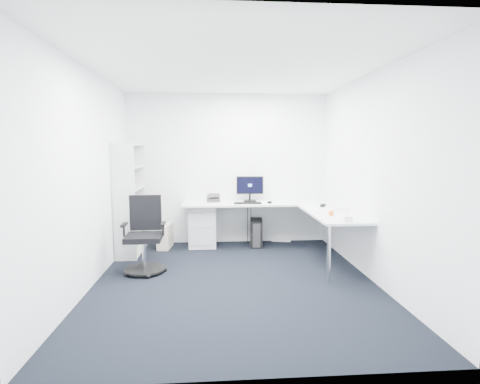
{
  "coord_description": "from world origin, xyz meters",
  "views": [
    {
      "loc": [
        -0.28,
        -4.71,
        1.72
      ],
      "look_at": [
        0.15,
        1.05,
        1.05
      ],
      "focal_mm": 28.0,
      "sensor_mm": 36.0,
      "label": 1
    }
  ],
  "objects": [
    {
      "name": "bookshelf",
      "position": [
        -1.62,
        1.45,
        0.9
      ],
      "size": [
        0.35,
        0.9,
        1.8
      ],
      "primitive_type": null,
      "color": "silver",
      "rests_on": "ground"
    },
    {
      "name": "task_chair",
      "position": [
        -1.23,
        0.44,
        0.53
      ],
      "size": [
        0.61,
        0.61,
        1.06
      ],
      "primitive_type": null,
      "rotation": [
        0.0,
        0.0,
        0.03
      ],
      "color": "black",
      "rests_on": "ground"
    },
    {
      "name": "l_desk",
      "position": [
        0.55,
        1.4,
        0.39
      ],
      "size": [
        2.69,
        1.51,
        0.79
      ],
      "primitive_type": null,
      "color": "silver",
      "rests_on": "ground"
    },
    {
      "name": "mouse",
      "position": [
        0.71,
        1.61,
        0.8
      ],
      "size": [
        0.09,
        0.12,
        0.03
      ],
      "primitive_type": "cube",
      "rotation": [
        0.0,
        0.0,
        -0.35
      ],
      "color": "black",
      "rests_on": "l_desk"
    },
    {
      "name": "ceiling",
      "position": [
        0.0,
        0.0,
        2.7
      ],
      "size": [
        4.2,
        4.2,
        0.0
      ],
      "primitive_type": "plane",
      "color": "white"
    },
    {
      "name": "orange_fruit",
      "position": [
        1.37,
        0.34,
        0.82
      ],
      "size": [
        0.08,
        0.08,
        0.08
      ],
      "primitive_type": "sphere",
      "color": "orange",
      "rests_on": "l_desk"
    },
    {
      "name": "wall_front",
      "position": [
        0.0,
        -2.1,
        1.35
      ],
      "size": [
        3.6,
        0.02,
        2.7
      ],
      "primitive_type": "cube",
      "color": "white",
      "rests_on": "ground"
    },
    {
      "name": "drawer_pedestal",
      "position": [
        -0.46,
        1.86,
        0.36
      ],
      "size": [
        0.47,
        0.58,
        0.72
      ],
      "primitive_type": "cube",
      "color": "silver",
      "rests_on": "ground"
    },
    {
      "name": "tissue_box",
      "position": [
        1.45,
        -0.04,
        0.82
      ],
      "size": [
        0.11,
        0.21,
        0.07
      ],
      "primitive_type": "cube",
      "rotation": [
        0.0,
        0.0,
        -0.01
      ],
      "color": "white",
      "rests_on": "l_desk"
    },
    {
      "name": "ground",
      "position": [
        0.0,
        0.0,
        0.0
      ],
      "size": [
        4.2,
        4.2,
        0.0
      ],
      "primitive_type": "plane",
      "color": "black"
    },
    {
      "name": "headphones",
      "position": [
        1.52,
        1.21,
        0.81
      ],
      "size": [
        0.19,
        0.23,
        0.05
      ],
      "primitive_type": null,
      "rotation": [
        0.0,
        0.0,
        -0.4
      ],
      "color": "black",
      "rests_on": "l_desk"
    },
    {
      "name": "desk_phone",
      "position": [
        -0.26,
        1.88,
        0.86
      ],
      "size": [
        0.24,
        0.24,
        0.14
      ],
      "primitive_type": null,
      "rotation": [
        0.0,
        0.0,
        0.17
      ],
      "color": "#28282A",
      "rests_on": "l_desk"
    },
    {
      "name": "wall_left",
      "position": [
        -1.8,
        0.0,
        1.35
      ],
      "size": [
        0.02,
        4.2,
        2.7
      ],
      "primitive_type": "cube",
      "color": "white",
      "rests_on": "ground"
    },
    {
      "name": "wall_back",
      "position": [
        0.0,
        2.1,
        1.35
      ],
      "size": [
        3.6,
        0.02,
        2.7
      ],
      "primitive_type": "cube",
      "color": "white",
      "rests_on": "ground"
    },
    {
      "name": "laptop",
      "position": [
        1.68,
        0.83,
        0.91
      ],
      "size": [
        0.41,
        0.4,
        0.25
      ],
      "primitive_type": null,
      "rotation": [
        0.0,
        0.0,
        -0.21
      ],
      "color": "silver",
      "rests_on": "l_desk"
    },
    {
      "name": "monitor",
      "position": [
        0.39,
        1.88,
        1.02
      ],
      "size": [
        0.48,
        0.17,
        0.46
      ],
      "primitive_type": null,
      "rotation": [
        0.0,
        0.0,
        -0.03
      ],
      "color": "black",
      "rests_on": "l_desk"
    },
    {
      "name": "black_keyboard",
      "position": [
        0.32,
        1.59,
        0.8
      ],
      "size": [
        0.47,
        0.18,
        0.02
      ],
      "primitive_type": "cube",
      "rotation": [
        0.0,
        0.0,
        -0.04
      ],
      "color": "black",
      "rests_on": "l_desk"
    },
    {
      "name": "black_pc_tower",
      "position": [
        0.49,
        1.79,
        0.23
      ],
      "size": [
        0.26,
        0.5,
        0.47
      ],
      "primitive_type": "cube",
      "rotation": [
        0.0,
        0.0,
        -0.11
      ],
      "color": "black",
      "rests_on": "ground"
    },
    {
      "name": "beige_pc_tower",
      "position": [
        -1.11,
        1.74,
        0.21
      ],
      "size": [
        0.25,
        0.46,
        0.42
      ],
      "primitive_type": "cube",
      "rotation": [
        0.0,
        0.0,
        -0.11
      ],
      "color": "beige",
      "rests_on": "ground"
    },
    {
      "name": "power_strip",
      "position": [
        0.99,
        2.03,
        0.02
      ],
      "size": [
        0.36,
        0.12,
        0.04
      ],
      "primitive_type": "cube",
      "rotation": [
        0.0,
        0.0,
        -0.18
      ],
      "color": "white",
      "rests_on": "ground"
    },
    {
      "name": "white_keyboard",
      "position": [
        1.28,
        0.73,
        0.79
      ],
      "size": [
        0.16,
        0.39,
        0.01
      ],
      "primitive_type": "cube",
      "rotation": [
        0.0,
        0.0,
        -0.15
      ],
      "color": "white",
      "rests_on": "l_desk"
    },
    {
      "name": "wall_right",
      "position": [
        1.8,
        0.0,
        1.35
      ],
      "size": [
        0.02,
        4.2,
        2.7
      ],
      "primitive_type": "cube",
      "color": "white",
      "rests_on": "ground"
    }
  ]
}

